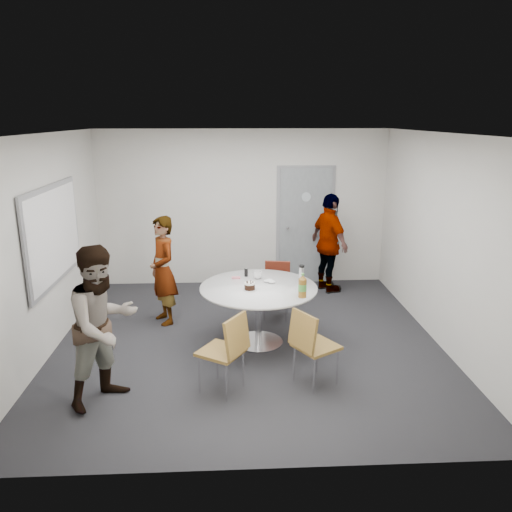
{
  "coord_description": "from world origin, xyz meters",
  "views": [
    {
      "loc": [
        -0.21,
        -6.09,
        2.89
      ],
      "look_at": [
        0.12,
        0.25,
        1.11
      ],
      "focal_mm": 35.0,
      "sensor_mm": 36.0,
      "label": 1
    }
  ],
  "objects": [
    {
      "name": "table",
      "position": [
        0.16,
        -0.05,
        0.68
      ],
      "size": [
        1.51,
        1.51,
        1.09
      ],
      "color": "white",
      "rests_on": "floor"
    },
    {
      "name": "chair_near_left",
      "position": [
        -0.26,
        -1.24,
        0.55
      ],
      "size": [
        0.61,
        0.6,
        0.9
      ],
      "rotation": [
        0.0,
        0.0,
        1.0
      ],
      "color": "brown",
      "rests_on": "floor"
    },
    {
      "name": "person_main",
      "position": [
        -1.18,
        0.74,
        0.78
      ],
      "size": [
        0.6,
        0.68,
        1.56
      ],
      "primitive_type": "imported",
      "rotation": [
        0.0,
        0.0,
        -1.09
      ],
      "color": "#A5C6EA",
      "rests_on": "floor"
    },
    {
      "name": "whiteboard",
      "position": [
        -2.46,
        0.2,
        1.45
      ],
      "size": [
        0.04,
        1.9,
        1.25
      ],
      "color": "gray",
      "rests_on": "wall_left"
    },
    {
      "name": "ceiling",
      "position": [
        0.0,
        0.0,
        2.7
      ],
      "size": [
        5.0,
        5.0,
        0.0
      ],
      "primitive_type": "plane",
      "rotation": [
        3.14,
        0.0,
        0.0
      ],
      "color": "silver",
      "rests_on": "wall_back"
    },
    {
      "name": "person_right",
      "position": [
        1.44,
        1.95,
        0.84
      ],
      "size": [
        0.74,
        1.07,
        1.68
      ],
      "primitive_type": "imported",
      "rotation": [
        0.0,
        0.0,
        1.95
      ],
      "color": "black",
      "rests_on": "floor"
    },
    {
      "name": "chair_near_right",
      "position": [
        0.64,
        -1.15,
        0.54
      ],
      "size": [
        0.6,
        0.59,
        0.88
      ],
      "rotation": [
        0.0,
        0.0,
        -1.02
      ],
      "color": "brown",
      "rests_on": "floor"
    },
    {
      "name": "floor",
      "position": [
        0.0,
        0.0,
        0.0
      ],
      "size": [
        5.0,
        5.0,
        0.0
      ],
      "primitive_type": "plane",
      "color": "black",
      "rests_on": "ground"
    },
    {
      "name": "chair_far",
      "position": [
        0.46,
        0.9,
        0.5
      ],
      "size": [
        0.46,
        0.49,
        0.82
      ],
      "rotation": [
        0.0,
        0.0,
        2.96
      ],
      "color": "#5F2013",
      "rests_on": "floor"
    },
    {
      "name": "wall_right",
      "position": [
        2.5,
        0.0,
        1.35
      ],
      "size": [
        0.0,
        5.0,
        5.0
      ],
      "primitive_type": "plane",
      "rotation": [
        1.57,
        0.0,
        -1.57
      ],
      "color": "beige",
      "rests_on": "floor"
    },
    {
      "name": "wall_left",
      "position": [
        -2.5,
        0.0,
        1.35
      ],
      "size": [
        0.0,
        5.0,
        5.0
      ],
      "primitive_type": "plane",
      "rotation": [
        1.57,
        0.0,
        1.57
      ],
      "color": "beige",
      "rests_on": "floor"
    },
    {
      "name": "person_left",
      "position": [
        -1.52,
        -1.33,
        0.84
      ],
      "size": [
        1.02,
        1.04,
        1.69
      ],
      "primitive_type": "imported",
      "rotation": [
        0.0,
        0.0,
        0.87
      ],
      "color": "white",
      "rests_on": "floor"
    },
    {
      "name": "wall_front",
      "position": [
        0.0,
        -2.5,
        1.35
      ],
      "size": [
        5.0,
        0.0,
        5.0
      ],
      "primitive_type": "plane",
      "rotation": [
        -1.57,
        0.0,
        0.0
      ],
      "color": "beige",
      "rests_on": "floor"
    },
    {
      "name": "wall_back",
      "position": [
        0.0,
        2.5,
        1.35
      ],
      "size": [
        5.0,
        0.0,
        5.0
      ],
      "primitive_type": "plane",
      "rotation": [
        1.57,
        0.0,
        0.0
      ],
      "color": "beige",
      "rests_on": "floor"
    },
    {
      "name": "door",
      "position": [
        1.1,
        2.48,
        1.03
      ],
      "size": [
        1.02,
        0.17,
        2.12
      ],
      "color": "slate",
      "rests_on": "wall_back"
    }
  ]
}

